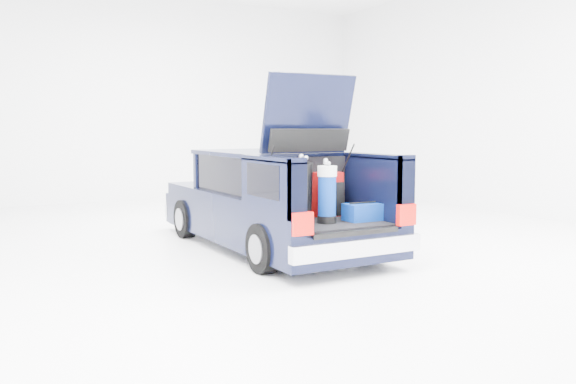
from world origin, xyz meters
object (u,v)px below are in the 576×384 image
blue_golf_bag (327,194)px  blue_duffel (363,212)px  car (268,202)px  black_golf_bag (303,192)px  red_suitcase (327,194)px

blue_golf_bag → blue_duffel: 0.57m
blue_duffel → car: bearing=106.1°
blue_golf_bag → blue_duffel: bearing=1.3°
car → blue_golf_bag: (-0.05, -1.69, 0.29)m
car → black_golf_bag: size_ratio=5.52×
red_suitcase → blue_golf_bag: (-0.32, -0.50, 0.07)m
black_golf_bag → blue_golf_bag: (0.21, -0.24, -0.02)m
car → blue_duffel: (0.46, -1.75, 0.04)m
car → blue_duffel: 1.80m
black_golf_bag → red_suitcase: bearing=24.0°
red_suitcase → blue_duffel: size_ratio=1.34×
blue_golf_bag → black_golf_bag: bearing=138.3°
car → blue_golf_bag: 1.72m
car → blue_golf_bag: car is taller
red_suitcase → blue_duffel: (0.18, -0.55, -0.18)m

